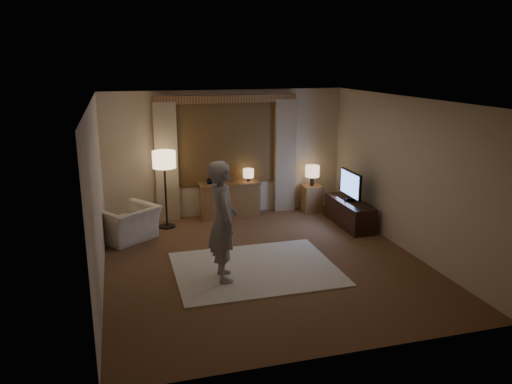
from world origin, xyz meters
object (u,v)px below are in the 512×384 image
object	(u,v)px
sideboard	(230,201)
person	(223,221)
armchair	(128,224)
tv_stand	(349,213)
side_table	(312,198)

from	to	relation	value
sideboard	person	world-z (taller)	person
armchair	tv_stand	xyz separation A→B (m)	(4.24, -0.32, -0.06)
armchair	tv_stand	bearing A→B (deg)	138.77
sideboard	person	bearing A→B (deg)	-104.48
sideboard	side_table	size ratio (longest dim) A/B	2.14
tv_stand	person	size ratio (longest dim) A/B	0.78
person	armchair	bearing A→B (deg)	33.64
tv_stand	armchair	bearing A→B (deg)	175.68
sideboard	person	size ratio (longest dim) A/B	0.67
side_table	sideboard	bearing A→B (deg)	178.41
tv_stand	person	xyz separation A→B (m)	(-2.91, -1.79, 0.67)
person	tv_stand	bearing A→B (deg)	-56.97
armchair	side_table	size ratio (longest dim) A/B	1.72
sideboard	armchair	bearing A→B (deg)	-157.75
person	side_table	bearing A→B (deg)	-39.86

